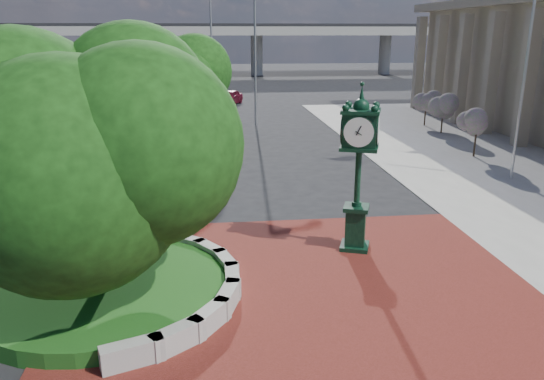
% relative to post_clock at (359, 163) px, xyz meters
% --- Properties ---
extents(ground, '(200.00, 200.00, 0.00)m').
position_rel_post_clock_xyz_m(ground, '(-2.04, -2.28, -2.73)').
color(ground, black).
rests_on(ground, ground).
extents(plaza, '(12.00, 12.00, 0.04)m').
position_rel_post_clock_xyz_m(plaza, '(-2.04, -3.28, -2.71)').
color(plaza, maroon).
rests_on(plaza, ground).
extents(planter_wall, '(2.96, 6.77, 0.54)m').
position_rel_post_clock_xyz_m(planter_wall, '(-4.75, -2.28, -2.46)').
color(planter_wall, '#9E9B93').
rests_on(planter_wall, ground).
extents(grass_bed, '(6.10, 6.10, 0.40)m').
position_rel_post_clock_xyz_m(grass_bed, '(-7.04, -2.28, -2.53)').
color(grass_bed, '#184714').
rests_on(grass_bed, ground).
extents(overpass, '(90.00, 12.00, 7.50)m').
position_rel_post_clock_xyz_m(overpass, '(-2.26, 67.72, 3.81)').
color(overpass, '#9E9B93').
rests_on(overpass, ground).
extents(tree_planter, '(5.20, 5.20, 6.33)m').
position_rel_post_clock_xyz_m(tree_planter, '(-7.04, -2.28, 0.99)').
color(tree_planter, '#38281C').
rests_on(tree_planter, ground).
extents(tree_street, '(4.40, 4.40, 5.45)m').
position_rel_post_clock_xyz_m(tree_street, '(-6.04, 15.72, 0.50)').
color(tree_street, '#38281C').
rests_on(tree_street, ground).
extents(post_clock, '(1.27, 1.27, 4.98)m').
position_rel_post_clock_xyz_m(post_clock, '(0.00, 0.00, 0.00)').
color(post_clock, black).
rests_on(post_clock, ground).
extents(parked_car, '(2.90, 4.18, 1.32)m').
position_rel_post_clock_xyz_m(parked_car, '(-2.49, 34.14, -2.07)').
color(parked_car, '#520B1C').
rests_on(parked_car, ground).
extents(flagpole_a, '(1.53, 0.77, 10.44)m').
position_rel_post_clock_xyz_m(flagpole_a, '(9.16, 7.05, 2.62)').
color(flagpole_a, silver).
rests_on(flagpole_a, ground).
extents(street_lamp_near, '(1.93, 0.84, 8.92)m').
position_rel_post_clock_xyz_m(street_lamp_near, '(-0.87, 22.87, 2.49)').
color(street_lamp_near, slate).
rests_on(street_lamp_near, ground).
extents(street_lamp_far, '(2.23, 0.72, 10.05)m').
position_rel_post_clock_xyz_m(street_lamp_far, '(-3.71, 39.70, 3.16)').
color(street_lamp_far, slate).
rests_on(street_lamp_far, ground).
extents(shrub_near, '(1.20, 1.20, 2.20)m').
position_rel_post_clock_xyz_m(shrub_near, '(9.58, 11.43, -1.14)').
color(shrub_near, '#38281C').
rests_on(shrub_near, ground).
extents(shrub_mid, '(1.20, 1.20, 2.20)m').
position_rel_post_clock_xyz_m(shrub_mid, '(10.72, 18.16, -1.14)').
color(shrub_mid, '#38281C').
rests_on(shrub_mid, ground).
extents(shrub_far, '(1.20, 1.20, 2.20)m').
position_rel_post_clock_xyz_m(shrub_far, '(10.77, 21.12, -1.14)').
color(shrub_far, '#38281C').
rests_on(shrub_far, ground).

